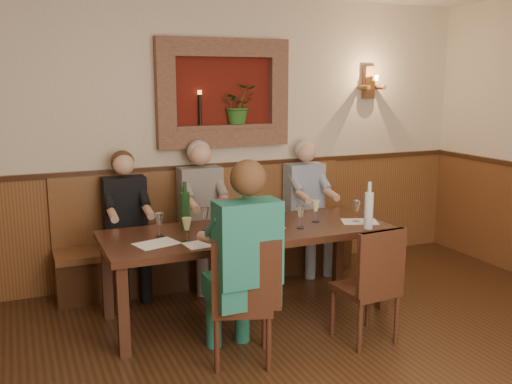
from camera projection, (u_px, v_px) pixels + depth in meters
room_shell at (385, 98)px, 2.89m from camera, size 6.04×6.04×2.82m
wainscoting at (375, 337)px, 3.14m from camera, size 6.02×6.02×1.15m
wall_niche at (228, 98)px, 5.65m from camera, size 1.36×0.30×1.06m
wall_sconce at (370, 83)px, 6.25m from camera, size 0.25×0.20×0.35m
dining_table at (247, 238)px, 4.79m from camera, size 2.40×0.90×0.75m
bench at (212, 248)px, 5.71m from camera, size 3.00×0.45×1.11m
chair_near_left at (242, 325)px, 4.03m from camera, size 0.53×0.53×0.94m
chair_near_right at (366, 308)px, 4.36m from camera, size 0.43×0.43×0.91m
person_bench_left at (128, 237)px, 5.24m from camera, size 0.39×0.47×1.35m
person_bench_mid at (204, 226)px, 5.52m from camera, size 0.42×0.51×1.41m
person_bench_right at (308, 217)px, 5.97m from camera, size 0.40×0.49×1.37m
person_chair_front at (242, 280)px, 3.97m from camera, size 0.44×0.54×1.47m
spittoon_bucket at (228, 217)px, 4.61m from camera, size 0.30×0.30×0.27m
wine_bottle_green_a at (246, 210)px, 4.76m from camera, size 0.08×0.08×0.40m
wine_bottle_green_b at (185, 210)px, 4.71m from camera, size 0.10×0.10×0.41m
water_bottle at (369, 209)px, 4.77m from camera, size 0.09×0.09×0.40m
tasting_sheet_a at (157, 243)px, 4.35m from camera, size 0.37×0.31×0.00m
tasting_sheet_b at (264, 229)px, 4.78m from camera, size 0.36×0.31×0.00m
tasting_sheet_c at (360, 221)px, 5.02m from camera, size 0.37×0.32×0.00m
tasting_sheet_d at (204, 244)px, 4.34m from camera, size 0.32×0.24×0.00m
wine_glass_0 at (301, 217)px, 4.79m from camera, size 0.08×0.08×0.19m
wine_glass_1 at (316, 211)px, 5.00m from camera, size 0.08×0.08×0.19m
wine_glass_2 at (249, 222)px, 4.63m from camera, size 0.08×0.08×0.19m
wine_glass_3 at (264, 213)px, 4.93m from camera, size 0.08×0.08×0.19m
wine_glass_4 at (187, 230)px, 4.38m from camera, size 0.08×0.08×0.19m
wine_glass_5 at (356, 211)px, 5.00m from camera, size 0.08×0.08×0.19m
wine_glass_6 at (159, 225)px, 4.54m from camera, size 0.08×0.08×0.19m
wine_glass_7 at (205, 219)px, 4.73m from camera, size 0.08×0.08×0.19m
wine_glass_8 at (233, 231)px, 4.35m from camera, size 0.08×0.08×0.19m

